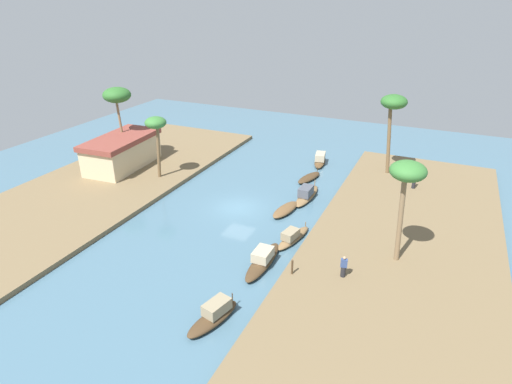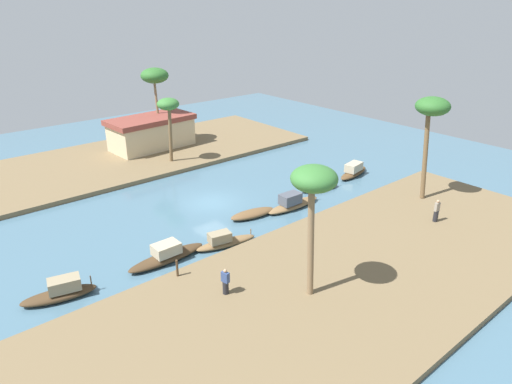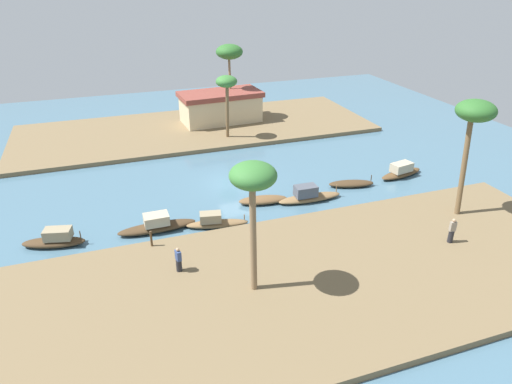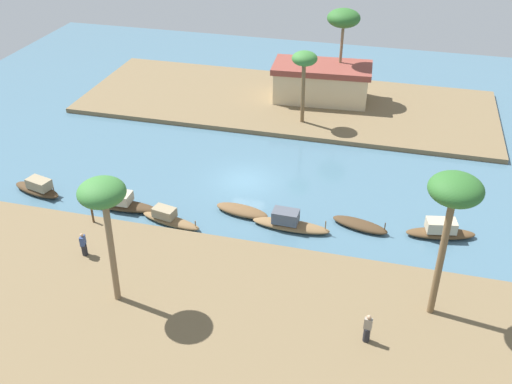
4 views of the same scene
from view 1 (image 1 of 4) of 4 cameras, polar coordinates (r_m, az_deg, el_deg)
river_water at (r=38.66m, az=-2.40°, el=-2.11°), size 66.81×66.81×0.00m
riverbank_left at (r=35.22m, az=19.20°, el=-6.12°), size 37.94×14.01×0.40m
riverbank_right at (r=46.38m, az=-18.55°, el=1.58°), size 37.94×14.01×0.40m
sampan_with_tall_canopy at (r=26.16m, az=-5.59°, el=-15.95°), size 4.14×2.09×1.23m
sampan_near_left_bank at (r=33.51m, az=4.86°, el=-5.96°), size 4.40×1.79×1.09m
sampan_upstream_small at (r=37.80m, az=3.92°, el=-2.35°), size 3.87×1.81×0.54m
sampan_downstream_large at (r=44.67m, az=7.05°, el=1.91°), size 3.88×2.01×0.95m
sampan_with_red_awning at (r=49.18m, az=8.51°, el=4.28°), size 4.50×1.99×1.23m
sampan_foreground at (r=30.67m, az=0.91°, el=-8.97°), size 5.32×1.31×1.23m
sampan_open_hull at (r=40.39m, az=6.73°, el=-0.32°), size 5.12×1.35×1.30m
person_on_near_bank at (r=43.96m, az=20.27°, el=1.38°), size 0.42×0.37×1.70m
person_by_mooring at (r=29.28m, az=11.56°, el=-9.77°), size 0.39×0.48×1.55m
mooring_post at (r=29.14m, az=4.83°, el=-9.89°), size 0.14×0.14×1.07m
palm_tree_left_near at (r=29.48m, az=19.47°, el=2.06°), size 2.39×2.39×7.37m
palm_tree_left_far at (r=45.27m, az=17.81°, el=10.92°), size 2.59×2.59×8.17m
palm_tree_right_tall at (r=43.45m, az=-13.16°, el=8.58°), size 2.10×2.10×6.30m
palm_tree_right_short at (r=48.71m, az=-17.99°, el=12.02°), size 2.94×2.94×8.21m
riverside_building at (r=48.46m, az=-17.36°, el=5.15°), size 9.21×5.05×3.35m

